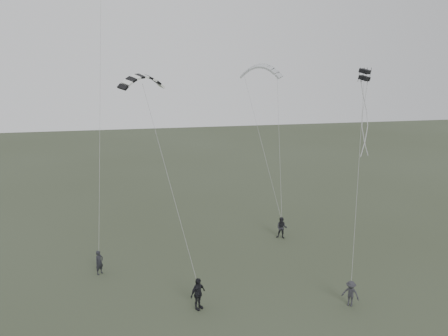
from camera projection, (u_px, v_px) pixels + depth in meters
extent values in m
plane|color=#373F2A|center=(228.00, 295.00, 27.20)|extent=(140.00, 140.00, 0.00)
imported|color=black|center=(99.00, 262.00, 29.66)|extent=(0.72, 0.72, 1.69)
imported|color=black|center=(282.00, 228.00, 35.66)|extent=(1.08, 0.99, 1.79)
imported|color=black|center=(198.00, 294.00, 25.43)|extent=(1.19, 1.09, 1.96)
imported|color=#2A292E|center=(351.00, 294.00, 25.82)|extent=(1.15, 1.13, 1.58)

